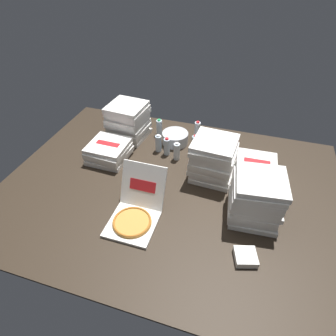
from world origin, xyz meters
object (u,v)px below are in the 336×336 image
object	(u,v)px
water_bottle_0	(167,147)
water_bottle_2	(177,151)
pizza_stack_left_mid	(256,167)
pizza_stack_left_near	(213,159)
pizza_stack_right_near	(128,121)
pizza_stack_left_far	(256,198)
water_bottle_5	(195,144)
water_bottle_1	(197,130)
water_bottle_4	(159,127)
open_pizza_box	(136,211)
napkin_pile	(246,257)
water_bottle_3	(158,143)
ice_bucket	(175,138)
pizza_stack_right_mid	(109,151)

from	to	relation	value
water_bottle_0	water_bottle_2	size ratio (longest dim) A/B	1.00
pizza_stack_left_mid	pizza_stack_left_near	xyz separation A→B (m)	(-0.41, -0.18, 0.14)
pizza_stack_right_near	water_bottle_2	world-z (taller)	pizza_stack_right_near
pizza_stack_left_far	water_bottle_5	world-z (taller)	pizza_stack_left_far
water_bottle_1	water_bottle_4	world-z (taller)	same
open_pizza_box	napkin_pile	world-z (taller)	open_pizza_box
pizza_stack_left_mid	pizza_stack_left_near	size ratio (longest dim) A/B	1.02
water_bottle_3	pizza_stack_left_mid	bearing A→B (deg)	-3.15
pizza_stack_right_near	ice_bucket	size ratio (longest dim) A/B	1.52
water_bottle_1	water_bottle_5	distance (m)	0.30
pizza_stack_left_near	water_bottle_5	distance (m)	0.45
pizza_stack_left_far	water_bottle_4	xyz separation A→B (m)	(-1.16, 0.97, -0.11)
water_bottle_4	water_bottle_5	bearing A→B (deg)	-23.10
water_bottle_2	water_bottle_0	bearing A→B (deg)	157.09
pizza_stack_left_near	water_bottle_0	size ratio (longest dim) A/B	2.12
ice_bucket	water_bottle_0	distance (m)	0.24
water_bottle_1	water_bottle_2	size ratio (longest dim) A/B	1.00
water_bottle_1	water_bottle_3	world-z (taller)	same
pizza_stack_right_mid	water_bottle_2	world-z (taller)	water_bottle_2
pizza_stack_right_mid	ice_bucket	world-z (taller)	pizza_stack_right_mid
ice_bucket	water_bottle_3	bearing A→B (deg)	-123.24
water_bottle_4	water_bottle_1	bearing A→B (deg)	11.19
open_pizza_box	pizza_stack_right_mid	xyz separation A→B (m)	(-0.59, 0.69, 0.01)
water_bottle_1	napkin_pile	size ratio (longest dim) A/B	1.28
pizza_stack_right_mid	water_bottle_3	bearing A→B (deg)	32.33
water_bottle_2	water_bottle_5	bearing A→B (deg)	52.34
open_pizza_box	napkin_pile	xyz separation A→B (m)	(0.93, -0.13, -0.05)
pizza_stack_left_near	water_bottle_1	bearing A→B (deg)	114.44
water_bottle_0	water_bottle_5	distance (m)	0.31
water_bottle_2	open_pizza_box	bearing A→B (deg)	-96.69
pizza_stack_right_mid	napkin_pile	distance (m)	1.73
pizza_stack_left_near	water_bottle_0	xyz separation A→B (m)	(-0.53, 0.21, -0.11)
napkin_pile	water_bottle_5	bearing A→B (deg)	118.88
water_bottle_4	water_bottle_5	distance (m)	0.52
water_bottle_0	water_bottle_5	world-z (taller)	same
water_bottle_5	napkin_pile	distance (m)	1.40
pizza_stack_left_near	water_bottle_0	bearing A→B (deg)	158.38
pizza_stack_right_mid	water_bottle_5	xyz separation A→B (m)	(0.85, 0.40, 0.01)
ice_bucket	water_bottle_2	xyz separation A→B (m)	(0.10, -0.29, 0.03)
pizza_stack_left_mid	pizza_stack_right_mid	size ratio (longest dim) A/B	1.03
water_bottle_1	water_bottle_4	distance (m)	0.45
water_bottle_3	water_bottle_4	bearing A→B (deg)	107.00
pizza_stack_left_mid	pizza_stack_left_far	bearing A→B (deg)	-88.82
open_pizza_box	pizza_stack_left_mid	size ratio (longest dim) A/B	1.27
ice_bucket	water_bottle_4	xyz separation A→B (m)	(-0.23, 0.11, 0.03)
open_pizza_box	water_bottle_2	distance (m)	0.90
pizza_stack_left_far	water_bottle_3	size ratio (longest dim) A/B	2.22
open_pizza_box	water_bottle_0	xyz separation A→B (m)	(-0.02, 0.95, 0.02)
pizza_stack_left_far	napkin_pile	xyz separation A→B (m)	(-0.01, -0.45, -0.18)
pizza_stack_right_mid	water_bottle_3	xyz separation A→B (m)	(0.46, 0.29, 0.01)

